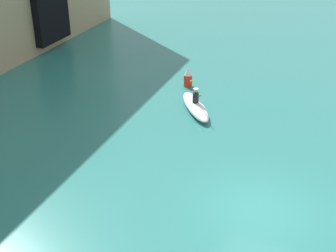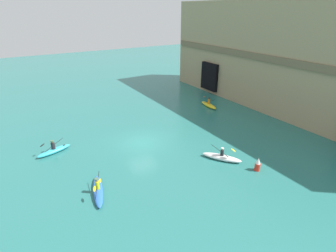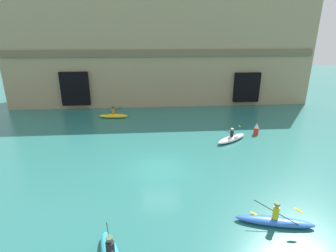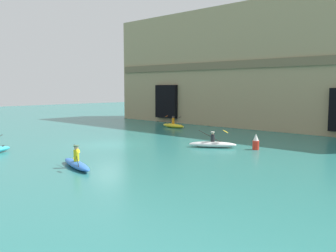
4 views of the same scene
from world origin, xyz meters
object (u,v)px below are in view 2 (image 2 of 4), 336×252
Objects in this scene: kayak_blue at (98,190)px; kayak_cyan at (54,150)px; kayak_yellow at (209,105)px; kayak_white at (222,157)px; marker_buoy at (258,165)px.

kayak_blue is 1.18× the size of kayak_cyan.
kayak_yellow reaches higher than kayak_cyan.
kayak_white is (1.17, 10.25, 0.02)m from kayak_blue.
kayak_white reaches higher than marker_buoy.
marker_buoy is at bearing 86.20° from kayak_blue.
kayak_cyan is 17.28m from marker_buoy.
kayak_cyan is 0.98× the size of kayak_white.
kayak_cyan is at bearing -130.51° from marker_buoy.
marker_buoy is (2.66, 1.30, 0.27)m from kayak_white.
kayak_blue is 12.17m from marker_buoy.
kayak_yellow is 19.36m from kayak_cyan.
kayak_blue is at bearing -131.02° from kayak_white.
kayak_white reaches higher than kayak_blue.
marker_buoy is (3.83, 11.55, 0.28)m from kayak_blue.
kayak_yellow is at bearing 155.38° from marker_buoy.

